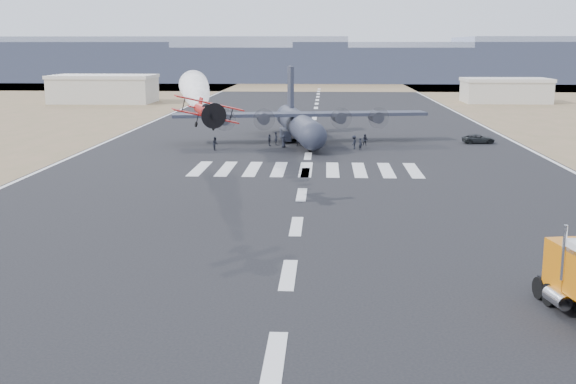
# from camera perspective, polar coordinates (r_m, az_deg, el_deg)

# --- Properties ---
(ground) EXTENTS (500.00, 500.00, 0.00)m
(ground) POSITION_cam_1_polar(r_m,az_deg,el_deg) (32.85, -1.07, -13.04)
(ground) COLOR black
(ground) RESTS_ON ground
(scrub_far) EXTENTS (500.00, 80.00, 0.00)m
(scrub_far) POSITION_cam_1_polar(r_m,az_deg,el_deg) (260.18, 2.53, 8.47)
(scrub_far) COLOR olive
(scrub_far) RESTS_ON ground
(runway_markings) EXTENTS (60.00, 260.00, 0.01)m
(runway_markings) POSITION_cam_1_polar(r_m,az_deg,el_deg) (90.87, 1.59, 2.85)
(runway_markings) COLOR silver
(runway_markings) RESTS_ON ground
(ridge_seg_c) EXTENTS (150.00, 50.00, 17.00)m
(ridge_seg_c) POSITION_cam_1_polar(r_m,az_deg,el_deg) (297.54, -10.23, 10.31)
(ridge_seg_c) COLOR slate
(ridge_seg_c) RESTS_ON ground
(ridge_seg_d) EXTENTS (150.00, 50.00, 13.00)m
(ridge_seg_d) POSITION_cam_1_polar(r_m,az_deg,el_deg) (289.91, 2.59, 10.06)
(ridge_seg_d) COLOR slate
(ridge_seg_d) RESTS_ON ground
(ridge_seg_e) EXTENTS (150.00, 50.00, 15.00)m
(ridge_seg_e) POSITION_cam_1_polar(r_m,az_deg,el_deg) (296.61, 15.45, 9.89)
(ridge_seg_e) COLOR slate
(ridge_seg_e) RESTS_ON ground
(hangar_left) EXTENTS (24.50, 14.50, 6.70)m
(hangar_left) POSITION_cam_1_polar(r_m,az_deg,el_deg) (183.29, -14.35, 7.93)
(hangar_left) COLOR #ABA698
(hangar_left) RESTS_ON ground
(hangar_right) EXTENTS (20.50, 12.50, 5.90)m
(hangar_right) POSITION_cam_1_polar(r_m,az_deg,el_deg) (185.39, 16.81, 7.71)
(hangar_right) COLOR #ABA698
(hangar_right) RESTS_ON ground
(aerobatic_biplane) EXTENTS (5.72, 5.36, 2.86)m
(aerobatic_biplane) POSITION_cam_1_polar(r_m,az_deg,el_deg) (59.71, -6.52, 6.37)
(aerobatic_biplane) COLOR #A60B11
(smoke_trail) EXTENTS (8.32, 30.63, 3.64)m
(smoke_trail) POSITION_cam_1_polar(r_m,az_deg,el_deg) (85.13, -7.39, 8.01)
(smoke_trail) COLOR white
(transport_aircraft) EXTENTS (36.31, 29.76, 10.49)m
(transport_aircraft) POSITION_cam_1_polar(r_m,az_deg,el_deg) (105.11, 0.87, 5.51)
(transport_aircraft) COLOR #202331
(transport_aircraft) RESTS_ON ground
(support_vehicle) EXTENTS (4.72, 2.55, 1.26)m
(support_vehicle) POSITION_cam_1_polar(r_m,az_deg,el_deg) (106.37, 14.83, 4.08)
(support_vehicle) COLOR black
(support_vehicle) RESTS_ON ground
(crew_a) EXTENTS (0.68, 0.76, 1.79)m
(crew_a) POSITION_cam_1_polar(r_m,az_deg,el_deg) (101.53, -0.95, 4.27)
(crew_a) COLOR black
(crew_a) RESTS_ON ground
(crew_b) EXTENTS (0.84, 0.60, 1.58)m
(crew_b) POSITION_cam_1_polar(r_m,az_deg,el_deg) (100.98, 6.12, 4.11)
(crew_b) COLOR black
(crew_b) RESTS_ON ground
(crew_c) EXTENTS (0.90, 1.30, 1.83)m
(crew_c) POSITION_cam_1_polar(r_m,az_deg,el_deg) (97.52, 5.24, 3.94)
(crew_c) COLOR black
(crew_c) RESTS_ON ground
(crew_d) EXTENTS (0.79, 1.06, 1.62)m
(crew_d) POSITION_cam_1_polar(r_m,az_deg,el_deg) (100.18, -1.47, 4.12)
(crew_d) COLOR black
(crew_d) RESTS_ON ground
(crew_e) EXTENTS (0.70, 0.94, 1.72)m
(crew_e) POSITION_cam_1_polar(r_m,az_deg,el_deg) (98.58, -0.35, 4.04)
(crew_e) COLOR black
(crew_e) RESTS_ON ground
(crew_f) EXTENTS (1.77, 0.98, 1.82)m
(crew_f) POSITION_cam_1_polar(r_m,az_deg,el_deg) (100.38, 0.84, 4.20)
(crew_f) COLOR black
(crew_f) RESTS_ON ground
(crew_g) EXTENTS (0.73, 0.74, 1.58)m
(crew_g) POSITION_cam_1_polar(r_m,az_deg,el_deg) (96.74, 5.74, 3.79)
(crew_g) COLOR black
(crew_g) RESTS_ON ground
(crew_h) EXTENTS (0.80, 0.98, 1.74)m
(crew_h) POSITION_cam_1_polar(r_m,az_deg,el_deg) (96.55, -5.77, 3.83)
(crew_h) COLOR black
(crew_h) RESTS_ON ground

